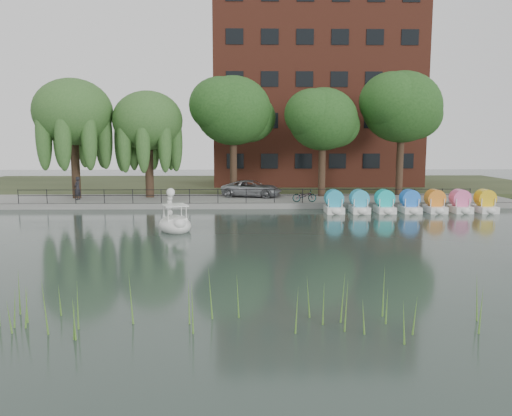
{
  "coord_description": "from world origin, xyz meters",
  "views": [
    {
      "loc": [
        -0.05,
        -21.82,
        4.84
      ],
      "look_at": [
        0.5,
        4.0,
        1.3
      ],
      "focal_mm": 35.0,
      "sensor_mm": 36.0,
      "label": 1
    }
  ],
  "objects_px": {
    "swan_boat": "(175,222)",
    "pedestrian": "(77,187)",
    "minivan": "(252,187)",
    "bicycle": "(304,195)"
  },
  "relations": [
    {
      "from": "swan_boat",
      "to": "pedestrian",
      "type": "bearing_deg",
      "value": 108.17
    },
    {
      "from": "minivan",
      "to": "pedestrian",
      "type": "height_order",
      "value": "pedestrian"
    },
    {
      "from": "pedestrian",
      "to": "bicycle",
      "type": "bearing_deg",
      "value": 94.94
    },
    {
      "from": "minivan",
      "to": "pedestrian",
      "type": "xyz_separation_m",
      "value": [
        -12.98,
        -1.71,
        0.24
      ]
    },
    {
      "from": "bicycle",
      "to": "swan_boat",
      "type": "relative_size",
      "value": 0.57
    },
    {
      "from": "minivan",
      "to": "pedestrian",
      "type": "bearing_deg",
      "value": 110.19
    },
    {
      "from": "minivan",
      "to": "swan_boat",
      "type": "relative_size",
      "value": 1.77
    },
    {
      "from": "bicycle",
      "to": "swan_boat",
      "type": "height_order",
      "value": "swan_boat"
    },
    {
      "from": "minivan",
      "to": "bicycle",
      "type": "xyz_separation_m",
      "value": [
        3.75,
        -3.33,
        -0.25
      ]
    },
    {
      "from": "bicycle",
      "to": "swan_boat",
      "type": "xyz_separation_m",
      "value": [
        -8.05,
        -9.04,
        -0.42
      ]
    }
  ]
}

